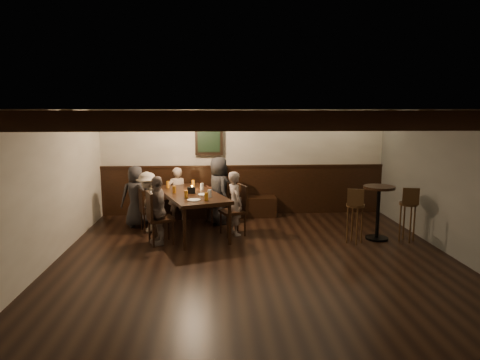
{
  "coord_description": "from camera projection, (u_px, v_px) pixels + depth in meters",
  "views": [
    {
      "loc": [
        -0.66,
        -6.26,
        2.39
      ],
      "look_at": [
        -0.22,
        1.3,
        1.15
      ],
      "focal_mm": 32.0,
      "sensor_mm": 36.0,
      "label": 1
    }
  ],
  "objects": [
    {
      "name": "plate_far",
      "position": [
        204.0,
        194.0,
        8.11
      ],
      "size": [
        0.24,
        0.24,
        0.01
      ],
      "primitive_type": "cylinder",
      "color": "white",
      "rests_on": "dining_table"
    },
    {
      "name": "high_top_table",
      "position": [
        378.0,
        205.0,
        7.91
      ],
      "size": [
        0.57,
        0.57,
        1.01
      ],
      "color": "black",
      "rests_on": "floor"
    },
    {
      "name": "pint_g",
      "position": [
        206.0,
        197.0,
        7.6
      ],
      "size": [
        0.07,
        0.07,
        0.14
      ],
      "primitive_type": "cylinder",
      "color": "#BF7219",
      "rests_on": "dining_table"
    },
    {
      "name": "person_left_near",
      "position": [
        148.0,
        202.0,
        8.47
      ],
      "size": [
        0.68,
        0.88,
        1.19
      ],
      "primitive_type": "imported",
      "rotation": [
        0.0,
        0.0,
        -1.22
      ],
      "color": "#B3A797",
      "rests_on": "floor"
    },
    {
      "name": "person_bench_left",
      "position": [
        136.0,
        196.0,
        8.81
      ],
      "size": [
        0.72,
        0.59,
        1.28
      ],
      "primitive_type": "imported",
      "rotation": [
        0.0,
        0.0,
        3.49
      ],
      "color": "#2B2A2D",
      "rests_on": "floor"
    },
    {
      "name": "pint_b",
      "position": [
        193.0,
        183.0,
        8.99
      ],
      "size": [
        0.07,
        0.07,
        0.14
      ],
      "primitive_type": "cylinder",
      "color": "#BF7219",
      "rests_on": "dining_table"
    },
    {
      "name": "pint_a",
      "position": [
        168.0,
        185.0,
        8.83
      ],
      "size": [
        0.07,
        0.07,
        0.14
      ],
      "primitive_type": "cylinder",
      "color": "#BF7219",
      "rests_on": "dining_table"
    },
    {
      "name": "plate_near",
      "position": [
        194.0,
        200.0,
        7.62
      ],
      "size": [
        0.24,
        0.24,
        0.01
      ],
      "primitive_type": "cylinder",
      "color": "white",
      "rests_on": "dining_table"
    },
    {
      "name": "chair_right_near",
      "position": [
        218.0,
        211.0,
        9.09
      ],
      "size": [
        0.53,
        0.53,
        0.91
      ],
      "rotation": [
        0.0,
        0.0,
        1.92
      ],
      "color": "black",
      "rests_on": "floor"
    },
    {
      "name": "bar_stool_right",
      "position": [
        407.0,
        221.0,
        7.83
      ],
      "size": [
        0.34,
        0.35,
        1.03
      ],
      "rotation": [
        0.0,
        0.0,
        -0.22
      ],
      "color": "#3A2612",
      "rests_on": "floor"
    },
    {
      "name": "candle",
      "position": [
        192.0,
        189.0,
        8.63
      ],
      "size": [
        0.05,
        0.05,
        0.05
      ],
      "primitive_type": "cylinder",
      "color": "beige",
      "rests_on": "dining_table"
    },
    {
      "name": "person_left_far",
      "position": [
        158.0,
        210.0,
        7.65
      ],
      "size": [
        0.53,
        0.79,
        1.24
      ],
      "primitive_type": "imported",
      "rotation": [
        0.0,
        0.0,
        -1.22
      ],
      "color": "gray",
      "rests_on": "floor"
    },
    {
      "name": "pint_f",
      "position": [
        210.0,
        194.0,
        7.88
      ],
      "size": [
        0.07,
        0.07,
        0.14
      ],
      "primitive_type": "cylinder",
      "color": "silver",
      "rests_on": "dining_table"
    },
    {
      "name": "room",
      "position": [
        234.0,
        177.0,
        8.58
      ],
      "size": [
        7.0,
        7.0,
        7.0
      ],
      "color": "black",
      "rests_on": "ground"
    },
    {
      "name": "pint_d",
      "position": [
        202.0,
        187.0,
        8.6
      ],
      "size": [
        0.07,
        0.07,
        0.14
      ],
      "primitive_type": "cylinder",
      "color": "silver",
      "rests_on": "dining_table"
    },
    {
      "name": "person_right_near",
      "position": [
        219.0,
        190.0,
        9.03
      ],
      "size": [
        0.66,
        0.81,
        1.43
      ],
      "primitive_type": "imported",
      "rotation": [
        0.0,
        0.0,
        1.92
      ],
      "color": "black",
      "rests_on": "floor"
    },
    {
      "name": "chair_right_far",
      "position": [
        234.0,
        220.0,
        8.27
      ],
      "size": [
        0.57,
        0.57,
        0.97
      ],
      "rotation": [
        0.0,
        0.0,
        1.92
      ],
      "color": "black",
      "rests_on": "floor"
    },
    {
      "name": "pint_c",
      "position": [
        174.0,
        190.0,
        8.28
      ],
      "size": [
        0.07,
        0.07,
        0.14
      ],
      "primitive_type": "cylinder",
      "color": "#BF7219",
      "rests_on": "dining_table"
    },
    {
      "name": "chair_left_near",
      "position": [
        150.0,
        218.0,
        8.53
      ],
      "size": [
        0.5,
        0.5,
        0.86
      ],
      "rotation": [
        0.0,
        0.0,
        -1.22
      ],
      "color": "black",
      "rests_on": "floor"
    },
    {
      "name": "person_bench_right",
      "position": [
        218.0,
        189.0,
        9.51
      ],
      "size": [
        0.76,
        0.68,
        1.3
      ],
      "primitive_type": "imported",
      "rotation": [
        0.0,
        0.0,
        3.49
      ],
      "color": "#562E1D",
      "rests_on": "floor"
    },
    {
      "name": "bar_stool_left",
      "position": [
        355.0,
        223.0,
        7.73
      ],
      "size": [
        0.35,
        0.37,
        1.03
      ],
      "rotation": [
        0.0,
        0.0,
        -0.35
      ],
      "color": "#3A2612",
      "rests_on": "floor"
    },
    {
      "name": "chair_left_far",
      "position": [
        160.0,
        228.0,
        7.71
      ],
      "size": [
        0.56,
        0.56,
        0.96
      ],
      "rotation": [
        0.0,
        0.0,
        -1.22
      ],
      "color": "black",
      "rests_on": "floor"
    },
    {
      "name": "dining_table",
      "position": [
        191.0,
        196.0,
        8.33
      ],
      "size": [
        1.63,
        2.34,
        0.8
      ],
      "rotation": [
        0.0,
        0.0,
        0.35
      ],
      "color": "black",
      "rests_on": "floor"
    },
    {
      "name": "person_bench_centre",
      "position": [
        177.0,
        194.0,
        9.3
      ],
      "size": [
        0.5,
        0.41,
        1.17
      ],
      "primitive_type": "imported",
      "rotation": [
        0.0,
        0.0,
        3.49
      ],
      "color": "gray",
      "rests_on": "floor"
    },
    {
      "name": "person_right_far",
      "position": [
        235.0,
        203.0,
        8.23
      ],
      "size": [
        0.43,
        0.53,
        1.24
      ],
      "primitive_type": "imported",
      "rotation": [
        0.0,
        0.0,
        1.92
      ],
      "color": "gray",
      "rests_on": "floor"
    },
    {
      "name": "condiment_caddy",
      "position": [
        191.0,
        190.0,
        8.26
      ],
      "size": [
        0.15,
        0.1,
        0.12
      ],
      "primitive_type": "cube",
      "color": "black",
      "rests_on": "dining_table"
    },
    {
      "name": "pint_e",
      "position": [
        186.0,
        194.0,
        7.81
      ],
      "size": [
        0.07,
        0.07,
        0.14
      ],
      "primitive_type": "cylinder",
      "color": "#BF7219",
      "rests_on": "dining_table"
    }
  ]
}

